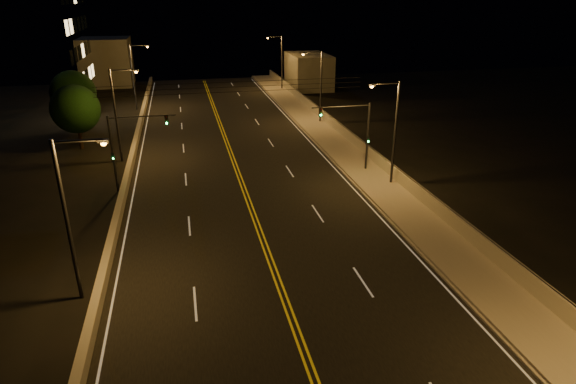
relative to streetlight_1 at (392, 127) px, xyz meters
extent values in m
cube|color=black|center=(-11.50, -3.42, -4.92)|extent=(18.00, 120.00, 0.02)
cube|color=gray|center=(-0.70, -3.42, -4.78)|extent=(3.60, 120.00, 0.30)
cube|color=gray|center=(-2.57, -3.42, -4.85)|extent=(0.14, 120.00, 0.15)
cube|color=#ABA28E|center=(0.95, -3.42, -4.13)|extent=(0.30, 120.00, 1.00)
cube|color=#ABA28E|center=(-20.75, -3.42, -4.56)|extent=(0.45, 120.00, 0.74)
cube|color=gray|center=(5.00, 44.01, -2.22)|extent=(6.00, 10.00, 5.42)
cube|color=gray|center=(-27.50, 53.76, -1.06)|extent=(8.00, 8.00, 7.72)
cylinder|color=black|center=(0.95, -3.42, -3.60)|extent=(0.06, 120.00, 0.06)
cube|color=silver|center=(-20.10, -3.42, -4.91)|extent=(0.12, 116.00, 0.00)
cube|color=silver|center=(-2.90, -3.42, -4.91)|extent=(0.12, 116.00, 0.00)
cube|color=gold|center=(-11.65, -3.42, -4.91)|extent=(0.12, 116.00, 0.00)
cube|color=gold|center=(-11.35, -3.42, -4.91)|extent=(0.12, 116.00, 0.00)
cube|color=silver|center=(-16.00, -12.92, -4.91)|extent=(0.12, 3.00, 0.00)
cube|color=silver|center=(-16.00, -3.92, -4.91)|extent=(0.12, 3.00, 0.00)
cube|color=silver|center=(-16.00, 5.08, -4.91)|extent=(0.12, 3.00, 0.00)
cube|color=silver|center=(-16.00, 14.08, -4.91)|extent=(0.12, 3.00, 0.00)
cube|color=silver|center=(-16.00, 23.08, -4.91)|extent=(0.12, 3.00, 0.00)
cube|color=silver|center=(-16.00, 32.08, -4.91)|extent=(0.12, 3.00, 0.00)
cube|color=silver|center=(-16.00, 41.08, -4.91)|extent=(0.12, 3.00, 0.00)
cube|color=silver|center=(-16.00, 50.08, -4.91)|extent=(0.12, 3.00, 0.00)
cube|color=silver|center=(-7.00, -12.92, -4.91)|extent=(0.12, 3.00, 0.00)
cube|color=silver|center=(-7.00, -3.92, -4.91)|extent=(0.12, 3.00, 0.00)
cube|color=silver|center=(-7.00, 5.08, -4.91)|extent=(0.12, 3.00, 0.00)
cube|color=silver|center=(-7.00, 14.08, -4.91)|extent=(0.12, 3.00, 0.00)
cube|color=silver|center=(-7.00, 23.08, -4.91)|extent=(0.12, 3.00, 0.00)
cube|color=silver|center=(-7.00, 32.08, -4.91)|extent=(0.12, 3.00, 0.00)
cube|color=silver|center=(-7.00, 41.08, -4.91)|extent=(0.12, 3.00, 0.00)
cube|color=silver|center=(-7.00, 50.08, -4.91)|extent=(0.12, 3.00, 0.00)
cylinder|color=#2D2D33|center=(0.30, 0.00, -0.70)|extent=(0.20, 0.20, 8.46)
cylinder|color=#2D2D33|center=(-0.80, 0.00, 3.38)|extent=(2.20, 0.12, 0.12)
cube|color=#2D2D33|center=(-1.90, 0.00, 3.31)|extent=(0.50, 0.25, 0.14)
sphere|color=#FF9E2D|center=(-1.90, 0.00, 3.21)|extent=(0.28, 0.28, 0.28)
cylinder|color=#2D2D33|center=(0.30, 20.72, -0.70)|extent=(0.20, 0.20, 8.46)
cylinder|color=#2D2D33|center=(-0.80, 20.72, 3.38)|extent=(2.20, 0.12, 0.12)
cube|color=#2D2D33|center=(-1.90, 20.72, 3.31)|extent=(0.50, 0.25, 0.14)
sphere|color=#FF9E2D|center=(-1.90, 20.72, 3.21)|extent=(0.28, 0.28, 0.28)
cylinder|color=#2D2D33|center=(0.30, 42.86, -0.70)|extent=(0.20, 0.20, 8.46)
cylinder|color=#2D2D33|center=(-0.80, 42.86, 3.38)|extent=(2.20, 0.12, 0.12)
cube|color=#2D2D33|center=(-1.90, 42.86, 3.31)|extent=(0.50, 0.25, 0.14)
sphere|color=#FF9E2D|center=(-1.90, 42.86, 3.21)|extent=(0.28, 0.28, 0.28)
cylinder|color=#2D2D33|center=(-21.70, -11.07, -0.70)|extent=(0.20, 0.20, 8.46)
cylinder|color=#2D2D33|center=(-20.60, -11.07, 3.38)|extent=(2.20, 0.12, 0.12)
cube|color=#2D2D33|center=(-19.50, -11.07, 3.31)|extent=(0.50, 0.25, 0.14)
sphere|color=#FF9E2D|center=(-19.50, -11.07, 3.21)|extent=(0.28, 0.28, 0.28)
cylinder|color=#2D2D33|center=(-21.70, 11.31, -0.70)|extent=(0.20, 0.20, 8.46)
cylinder|color=#2D2D33|center=(-20.60, 11.31, 3.38)|extent=(2.20, 0.12, 0.12)
cube|color=#2D2D33|center=(-19.50, 11.31, 3.31)|extent=(0.50, 0.25, 0.14)
sphere|color=#FF9E2D|center=(-19.50, 11.31, 3.21)|extent=(0.28, 0.28, 0.28)
cylinder|color=#2D2D33|center=(-21.70, 33.15, -0.70)|extent=(0.20, 0.20, 8.46)
cylinder|color=#2D2D33|center=(-20.60, 33.15, 3.38)|extent=(2.20, 0.12, 0.12)
cube|color=#2D2D33|center=(-19.50, 33.15, 3.31)|extent=(0.50, 0.25, 0.14)
sphere|color=#FF9E2D|center=(-19.50, 33.15, 3.21)|extent=(0.28, 0.28, 0.28)
cylinder|color=#2D2D33|center=(-0.50, 3.58, -1.87)|extent=(0.18, 0.18, 6.10)
cylinder|color=#2D2D33|center=(-3.00, 3.58, 0.98)|extent=(5.00, 0.10, 0.10)
cube|color=black|center=(-4.75, 3.58, 0.63)|extent=(0.28, 0.18, 0.80)
sphere|color=#19FF4C|center=(-4.75, 3.47, 0.38)|extent=(0.14, 0.14, 0.14)
cube|color=black|center=(-0.50, 3.43, -1.93)|extent=(0.22, 0.14, 0.55)
cylinder|color=#2D2D33|center=(-21.30, 3.58, -1.87)|extent=(0.18, 0.18, 6.10)
cylinder|color=#2D2D33|center=(-18.80, 3.58, 0.98)|extent=(5.00, 0.10, 0.10)
cube|color=black|center=(-17.05, 3.58, 0.63)|extent=(0.28, 0.18, 0.80)
sphere|color=#19FF4C|center=(-17.05, 3.47, 0.38)|extent=(0.14, 0.14, 0.14)
cube|color=black|center=(-21.30, 3.43, -1.93)|extent=(0.22, 0.14, 0.55)
cylinder|color=black|center=(-11.50, 6.08, 2.07)|extent=(22.00, 0.03, 0.03)
cylinder|color=black|center=(-11.50, 6.08, 2.47)|extent=(22.00, 0.03, 0.03)
cylinder|color=black|center=(-11.50, 6.08, 2.87)|extent=(22.00, 0.03, 0.03)
cylinder|color=black|center=(-26.00, 16.23, -3.81)|extent=(0.36, 0.36, 2.23)
sphere|color=black|center=(-26.00, 16.23, -0.89)|extent=(4.72, 4.72, 4.72)
cylinder|color=black|center=(-27.56, 24.21, -3.76)|extent=(0.36, 0.36, 2.33)
sphere|color=black|center=(-27.56, 24.21, -0.71)|extent=(4.93, 4.93, 4.93)
camera|label=1|loc=(-15.85, -33.77, 9.61)|focal=30.00mm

